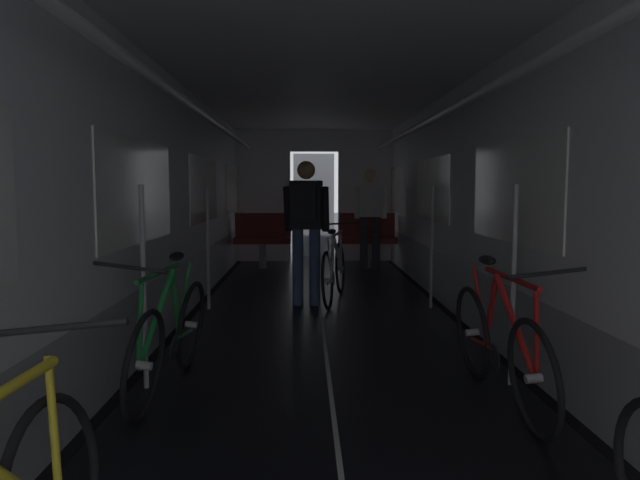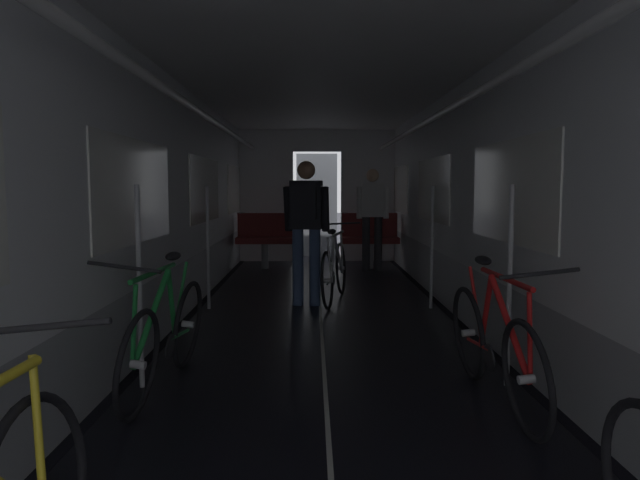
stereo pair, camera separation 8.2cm
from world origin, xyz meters
name	(u,v)px [view 1 (the left image)]	position (x,y,z in m)	size (l,w,h in m)	color
train_car_shell	(323,153)	(0.00, 3.60, 1.70)	(3.14, 12.34, 2.57)	black
bench_seat_far_left	(263,235)	(-0.90, 8.07, 0.57)	(0.98, 0.51, 0.95)	gray
bench_seat_far_right	(367,235)	(0.90, 8.07, 0.57)	(0.98, 0.51, 0.95)	gray
bicycle_red	(499,344)	(1.07, 1.76, 0.38)	(0.44, 1.69, 0.95)	black
bicycle_green	(170,335)	(-1.09, 2.06, 0.38)	(0.45, 1.69, 0.95)	black
person_cyclist_aisle	(306,219)	(-0.16, 4.87, 1.02)	(0.55, 0.42, 1.69)	#384C75
bicycle_silver_in_aisle	(334,270)	(0.18, 5.13, 0.38)	(0.56, 1.67, 0.94)	black
person_standing_near_bench	(370,212)	(0.90, 7.70, 0.98)	(0.53, 0.23, 1.69)	#2D2D33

